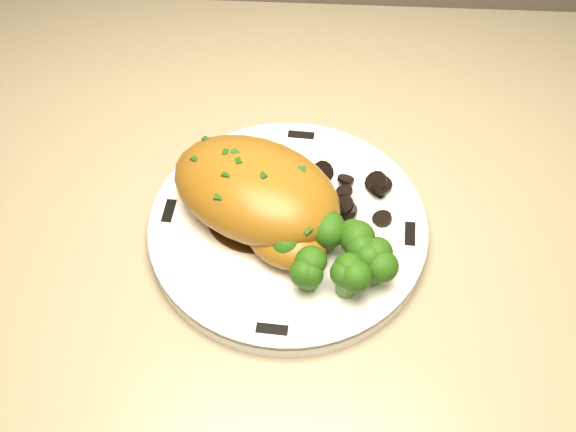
{
  "coord_description": "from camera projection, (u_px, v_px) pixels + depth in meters",
  "views": [
    {
      "loc": [
        -0.73,
        1.25,
        1.43
      ],
      "look_at": [
        -0.75,
        1.63,
        0.93
      ],
      "focal_mm": 45.0,
      "sensor_mm": 36.0,
      "label": 1
    }
  ],
  "objects": [
    {
      "name": "chicken_breast",
      "position": [
        259.0,
        196.0,
        0.62
      ],
      "size": [
        0.19,
        0.17,
        0.06
      ],
      "rotation": [
        0.0,
        0.0,
        -0.46
      ],
      "color": "#956319",
      "rests_on": "plate"
    },
    {
      "name": "rim_accent_0",
      "position": [
        410.0,
        234.0,
        0.63
      ],
      "size": [
        0.01,
        0.03,
        0.0
      ],
      "primitive_type": "cube",
      "rotation": [
        0.0,
        0.0,
        1.51
      ],
      "color": "black",
      "rests_on": "plate"
    },
    {
      "name": "mushroom_pile",
      "position": [
        343.0,
        198.0,
        0.66
      ],
      "size": [
        0.08,
        0.06,
        0.02
      ],
      "color": "black",
      "rests_on": "plate"
    },
    {
      "name": "plate",
      "position": [
        288.0,
        228.0,
        0.65
      ],
      "size": [
        0.29,
        0.29,
        0.02
      ],
      "primitive_type": "cylinder",
      "rotation": [
        0.0,
        0.0,
        -0.16
      ],
      "color": "white",
      "rests_on": "counter"
    },
    {
      "name": "broccoli_florets",
      "position": [
        334.0,
        253.0,
        0.6
      ],
      "size": [
        0.09,
        0.07,
        0.04
      ],
      "rotation": [
        0.0,
        0.0,
        -0.12
      ],
      "color": "#538638",
      "rests_on": "plate"
    },
    {
      "name": "rim_accent_1",
      "position": [
        301.0,
        135.0,
        0.71
      ],
      "size": [
        0.03,
        0.01,
        0.0
      ],
      "primitive_type": "cube",
      "rotation": [
        0.0,
        0.0,
        3.08
      ],
      "color": "black",
      "rests_on": "plate"
    },
    {
      "name": "rim_accent_3",
      "position": [
        272.0,
        329.0,
        0.58
      ],
      "size": [
        0.03,
        0.01,
        0.0
      ],
      "primitive_type": "cube",
      "rotation": [
        0.0,
        0.0,
        6.22
      ],
      "color": "black",
      "rests_on": "plate"
    },
    {
      "name": "rim_accent_2",
      "position": [
        169.0,
        211.0,
        0.65
      ],
      "size": [
        0.01,
        0.03,
        0.0
      ],
      "primitive_type": "cube",
      "rotation": [
        0.0,
        0.0,
        4.65
      ],
      "color": "black",
      "rests_on": "plate"
    },
    {
      "name": "gravy_pool",
      "position": [
        257.0,
        211.0,
        0.65
      ],
      "size": [
        0.09,
        0.09,
        0.0
      ],
      "primitive_type": "cylinder",
      "color": "#381E0A",
      "rests_on": "plate"
    }
  ]
}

